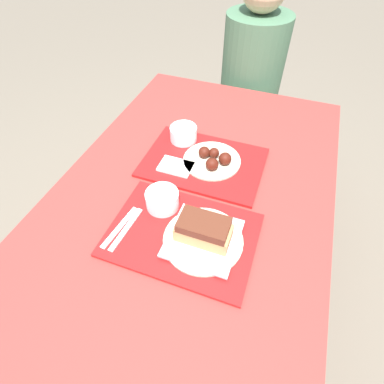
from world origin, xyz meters
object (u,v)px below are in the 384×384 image
at_px(tray_far, 203,162).
at_px(wings_plate_far, 213,159).
at_px(person_seated_across, 253,60).
at_px(brisket_sandwich_plate, 203,234).
at_px(bowl_coleslaw_far, 183,133).
at_px(tray_near, 182,235).
at_px(bowl_coleslaw_near, 162,199).

xyz_separation_m(tray_far, wings_plate_far, (0.04, 0.00, 0.02)).
bearing_deg(tray_far, person_seated_across, 89.73).
bearing_deg(person_seated_across, tray_far, -90.27).
xyz_separation_m(brisket_sandwich_plate, bowl_coleslaw_far, (-0.23, 0.43, -0.00)).
distance_m(tray_near, bowl_coleslaw_far, 0.46).
height_order(tray_far, bowl_coleslaw_near, bowl_coleslaw_near).
bearing_deg(tray_far, tray_near, -82.56).
bearing_deg(bowl_coleslaw_far, brisket_sandwich_plate, -62.09).
bearing_deg(tray_near, person_seated_across, 91.96).
bearing_deg(brisket_sandwich_plate, tray_far, 108.30).
distance_m(bowl_coleslaw_near, person_seated_across, 1.08).
bearing_deg(wings_plate_far, tray_near, -88.63).
bearing_deg(tray_near, wings_plate_far, 91.37).
xyz_separation_m(tray_far, brisket_sandwich_plate, (0.11, -0.33, 0.04)).
xyz_separation_m(bowl_coleslaw_far, person_seated_across, (0.12, 0.73, 0.01)).
relative_size(tray_near, wings_plate_far, 2.05).
height_order(bowl_coleslaw_near, brisket_sandwich_plate, brisket_sandwich_plate).
bearing_deg(bowl_coleslaw_far, bowl_coleslaw_near, -79.95).
height_order(tray_far, bowl_coleslaw_far, bowl_coleslaw_far).
distance_m(tray_near, person_seated_across, 1.16).
relative_size(bowl_coleslaw_far, person_seated_across, 0.14).
bearing_deg(wings_plate_far, bowl_coleslaw_far, 148.93).
distance_m(tray_far, bowl_coleslaw_far, 0.16).
xyz_separation_m(bowl_coleslaw_near, brisket_sandwich_plate, (0.17, -0.08, 0.00)).
distance_m(tray_near, bowl_coleslaw_near, 0.14).
xyz_separation_m(tray_far, bowl_coleslaw_far, (-0.12, 0.10, 0.04)).
distance_m(tray_near, brisket_sandwich_plate, 0.08).
relative_size(tray_far, wings_plate_far, 2.05).
bearing_deg(brisket_sandwich_plate, wings_plate_far, 102.50).
bearing_deg(wings_plate_far, bowl_coleslaw_near, -109.73).
bearing_deg(bowl_coleslaw_near, person_seated_across, 86.79).
distance_m(wings_plate_far, person_seated_across, 0.82).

